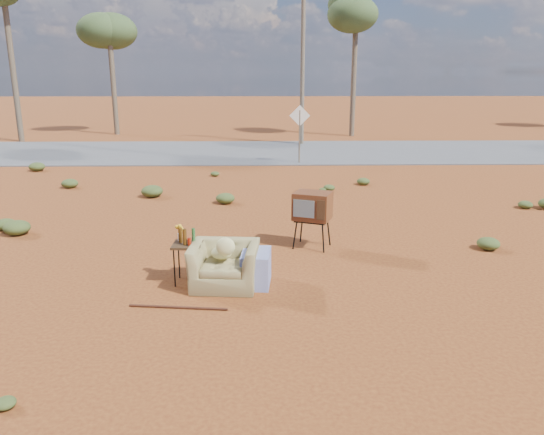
{
  "coord_description": "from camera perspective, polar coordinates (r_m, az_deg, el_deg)",
  "views": [
    {
      "loc": [
        0.04,
        -7.99,
        3.37
      ],
      "look_at": [
        0.24,
        1.35,
        0.8
      ],
      "focal_mm": 35.0,
      "sensor_mm": 36.0,
      "label": 1
    }
  ],
  "objects": [
    {
      "name": "eucalyptus_near_left",
      "position": [
        31.12,
        -17.11,
        18.58
      ],
      "size": [
        3.2,
        3.2,
        6.6
      ],
      "color": "brown",
      "rests_on": "ground"
    },
    {
      "name": "ground",
      "position": [
        8.67,
        -1.39,
        -7.49
      ],
      "size": [
        140.0,
        140.0,
        0.0
      ],
      "primitive_type": "plane",
      "color": "brown",
      "rests_on": "ground"
    },
    {
      "name": "armchair",
      "position": [
        8.61,
        -4.51,
        -4.55
      ],
      "size": [
        1.33,
        0.82,
        0.95
      ],
      "rotation": [
        0.0,
        0.0,
        -0.08
      ],
      "color": "olive",
      "rests_on": "ground"
    },
    {
      "name": "road_sign",
      "position": [
        20.13,
        2.99,
        10.04
      ],
      "size": [
        0.78,
        0.06,
        2.19
      ],
      "color": "brown",
      "rests_on": "ground"
    },
    {
      "name": "tv_unit",
      "position": [
        10.37,
        4.37,
        1.16
      ],
      "size": [
        0.84,
        0.76,
        1.12
      ],
      "rotation": [
        0.0,
        0.0,
        -0.37
      ],
      "color": "black",
      "rests_on": "ground"
    },
    {
      "name": "side_table",
      "position": [
        8.77,
        -9.29,
        -2.59
      ],
      "size": [
        0.49,
        0.49,
        0.95
      ],
      "rotation": [
        0.0,
        0.0,
        -0.05
      ],
      "color": "#372614",
      "rests_on": "ground"
    },
    {
      "name": "rusty_bar",
      "position": [
        8.05,
        -10.06,
        -9.49
      ],
      "size": [
        1.48,
        0.21,
        0.04
      ],
      "primitive_type": "cylinder",
      "rotation": [
        0.0,
        1.57,
        -0.12
      ],
      "color": "#451F12",
      "rests_on": "ground"
    },
    {
      "name": "utility_pole_center",
      "position": [
        25.58,
        3.32,
        17.1
      ],
      "size": [
        1.4,
        0.2,
        8.0
      ],
      "color": "brown",
      "rests_on": "ground"
    },
    {
      "name": "scrub_patch",
      "position": [
        12.84,
        -5.04,
        0.75
      ],
      "size": [
        17.49,
        8.07,
        0.33
      ],
      "color": "#404D22",
      "rests_on": "ground"
    },
    {
      "name": "highway",
      "position": [
        23.23,
        -1.31,
        7.09
      ],
      "size": [
        140.0,
        7.0,
        0.04
      ],
      "primitive_type": "cube",
      "color": "#565659",
      "rests_on": "ground"
    },
    {
      "name": "eucalyptus_center",
      "position": [
        29.57,
        9.06,
        21.14
      ],
      "size": [
        3.2,
        3.2,
        7.6
      ],
      "color": "brown",
      "rests_on": "ground"
    }
  ]
}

